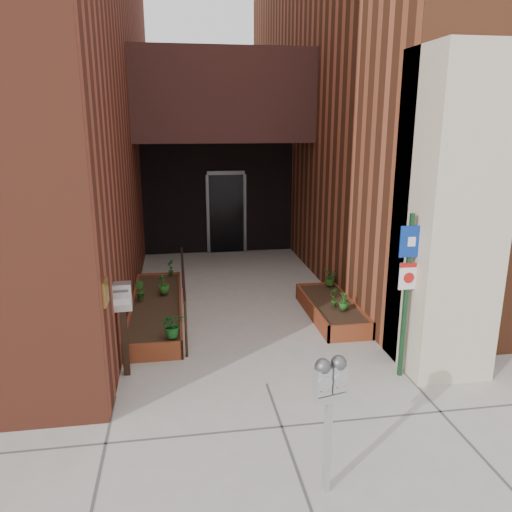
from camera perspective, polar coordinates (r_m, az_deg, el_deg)
name	(u,v)px	position (r m, az deg, el deg)	size (l,w,h in m)	color
ground	(267,384)	(7.02, 1.21, -14.43)	(80.00, 80.00, 0.00)	#9E9991
architecture	(210,56)	(13.02, -5.33, 21.77)	(20.00, 14.60, 10.00)	brown
planter_left	(157,310)	(9.33, -11.27, -6.08)	(0.90, 3.60, 0.30)	maroon
planter_right	(331,310)	(9.26, 8.60, -6.12)	(0.80, 2.20, 0.30)	maroon
handrail	(183,278)	(9.07, -8.32, -2.45)	(0.04, 3.34, 0.90)	black
parking_meter	(330,389)	(4.76, 8.44, -14.83)	(0.33, 0.19, 1.42)	#B4B4B7
sign_post	(408,279)	(6.97, 16.95, -2.56)	(0.32, 0.08, 2.31)	#163E21
payment_dropbox	(123,310)	(7.09, -15.01, -5.93)	(0.28, 0.22, 1.36)	black
shrub_left_a	(172,325)	(7.70, -9.54, -7.74)	(0.35, 0.35, 0.39)	#19581E
shrub_left_b	(140,290)	(9.39, -13.17, -3.84)	(0.19, 0.19, 0.34)	#215117
shrub_left_c	(164,283)	(9.61, -10.50, -3.10)	(0.22, 0.22, 0.39)	#275D1A
shrub_left_d	(171,267)	(10.73, -9.72, -1.27)	(0.18, 0.18, 0.34)	#1A5016
shrub_right_a	(344,301)	(8.79, 9.98, -5.10)	(0.17, 0.17, 0.31)	#22611B
shrub_right_b	(335,297)	(8.93, 8.99, -4.60)	(0.18, 0.18, 0.35)	#214E16
shrub_right_c	(330,277)	(10.03, 8.50, -2.38)	(0.31, 0.31, 0.34)	#2A5F1B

